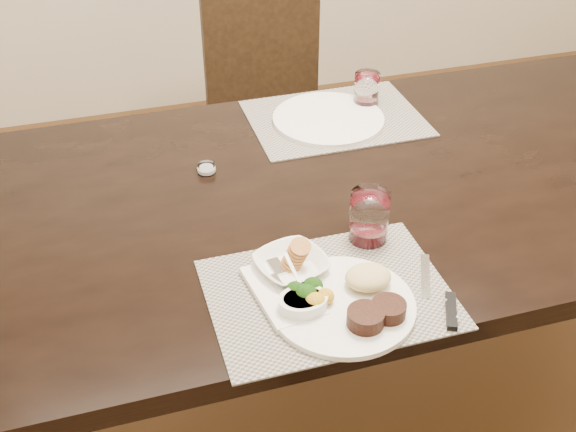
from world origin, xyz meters
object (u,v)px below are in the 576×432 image
object	(u,v)px
chair_far	(270,102)
steak_knife	(445,302)
wine_glass_near	(369,219)
far_plate	(328,119)
dinner_plate	(350,301)
cracker_bowl	(291,265)

from	to	relation	value
chair_far	steak_knife	size ratio (longest dim) A/B	4.07
steak_knife	wine_glass_near	bearing A→B (deg)	129.95
wine_glass_near	far_plate	world-z (taller)	wine_glass_near
dinner_plate	cracker_bowl	xyz separation A→B (m)	(-0.08, 0.13, 0.00)
chair_far	dinner_plate	bearing A→B (deg)	-99.15
dinner_plate	far_plate	world-z (taller)	dinner_plate
chair_far	wine_glass_near	world-z (taller)	chair_far
dinner_plate	steak_knife	bearing A→B (deg)	-33.12
far_plate	cracker_bowl	bearing A→B (deg)	-116.06
cracker_bowl	steak_knife	bearing A→B (deg)	-34.68
dinner_plate	cracker_bowl	world-z (taller)	cracker_bowl
chair_far	wine_glass_near	xyz separation A→B (m)	(-0.10, -1.14, 0.30)
dinner_plate	wine_glass_near	size ratio (longest dim) A/B	2.44
dinner_plate	cracker_bowl	size ratio (longest dim) A/B	1.61
chair_far	steak_knife	xyz separation A→B (m)	(-0.04, -1.37, 0.26)
steak_knife	far_plate	distance (m)	0.74
dinner_plate	wine_glass_near	xyz separation A→B (m)	(0.11, 0.19, 0.03)
far_plate	steak_knife	bearing A→B (deg)	-92.22
cracker_bowl	wine_glass_near	bearing A→B (deg)	17.58
dinner_plate	wine_glass_near	world-z (taller)	wine_glass_near
steak_knife	wine_glass_near	size ratio (longest dim) A/B	1.96
cracker_bowl	wine_glass_near	xyz separation A→B (m)	(0.19, 0.06, 0.03)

